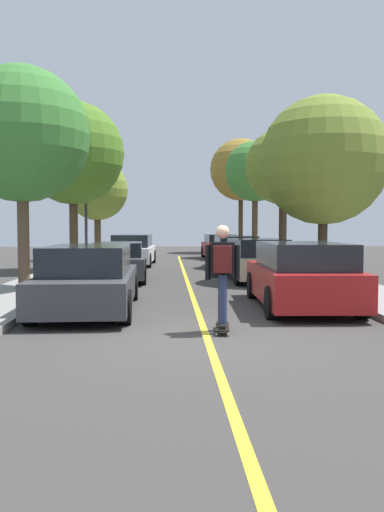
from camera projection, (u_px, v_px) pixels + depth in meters
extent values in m
plane|color=#3D3A38|center=(206.00, 336.00, 8.49)|extent=(80.00, 80.00, 0.00)
cube|color=gold|center=(194.00, 301.00, 12.48)|extent=(0.12, 39.20, 0.01)
cube|color=#38383D|center=(89.00, 287.00, 11.08)|extent=(1.91, 4.68, 0.63)
cube|color=black|center=(88.00, 259.00, 10.95)|extent=(1.65, 2.92, 0.56)
cylinder|color=black|center=(125.00, 307.00, 9.53)|extent=(0.23, 0.64, 0.64)
cylinder|color=black|center=(30.00, 308.00, 9.42)|extent=(0.23, 0.64, 0.64)
cylinder|color=black|center=(133.00, 287.00, 12.75)|extent=(0.23, 0.64, 0.64)
cylinder|color=black|center=(62.00, 287.00, 12.64)|extent=(0.23, 0.64, 0.64)
cube|color=#38383D|center=(118.00, 265.00, 17.45)|extent=(1.92, 4.33, 0.63)
cube|color=black|center=(118.00, 249.00, 17.40)|extent=(1.63, 2.47, 0.45)
cylinder|color=black|center=(143.00, 274.00, 16.11)|extent=(0.24, 0.65, 0.64)
cylinder|color=black|center=(88.00, 275.00, 15.97)|extent=(0.24, 0.65, 0.64)
cylinder|color=black|center=(143.00, 267.00, 18.96)|extent=(0.24, 0.65, 0.64)
cylinder|color=black|center=(97.00, 268.00, 18.82)|extent=(0.24, 0.65, 0.64)
cube|color=white|center=(132.00, 254.00, 24.40)|extent=(1.99, 4.59, 0.67)
cube|color=black|center=(133.00, 241.00, 24.48)|extent=(1.72, 3.02, 0.56)
cylinder|color=black|center=(149.00, 260.00, 22.86)|extent=(0.24, 0.65, 0.64)
cylinder|color=black|center=(109.00, 260.00, 22.84)|extent=(0.24, 0.65, 0.64)
cylinder|color=black|center=(153.00, 256.00, 25.98)|extent=(0.24, 0.65, 0.64)
cylinder|color=black|center=(118.00, 256.00, 25.97)|extent=(0.24, 0.65, 0.64)
cube|color=maroon|center=(300.00, 283.00, 11.56)|extent=(1.98, 4.45, 0.71)
cube|color=black|center=(303.00, 255.00, 11.29)|extent=(1.71, 3.00, 0.53)
cylinder|color=black|center=(252.00, 285.00, 13.05)|extent=(0.24, 0.65, 0.64)
cylinder|color=black|center=(322.00, 285.00, 13.07)|extent=(0.24, 0.65, 0.64)
cylinder|color=black|center=(272.00, 302.00, 10.07)|extent=(0.24, 0.65, 0.64)
cylinder|color=black|center=(362.00, 302.00, 10.09)|extent=(0.24, 0.65, 0.64)
cube|color=#BCAD89|center=(256.00, 265.00, 17.42)|extent=(1.94, 4.36, 0.65)
cube|color=black|center=(257.00, 247.00, 17.18)|extent=(1.67, 2.76, 0.55)
cylinder|color=black|center=(225.00, 268.00, 18.80)|extent=(0.25, 0.65, 0.64)
cylinder|color=black|center=(270.00, 267.00, 18.93)|extent=(0.25, 0.65, 0.64)
cylinder|color=black|center=(239.00, 275.00, 15.92)|extent=(0.25, 0.65, 0.64)
cylinder|color=black|center=(292.00, 274.00, 16.05)|extent=(0.25, 0.65, 0.64)
cube|color=#1E5B33|center=(235.00, 256.00, 22.94)|extent=(1.82, 4.14, 0.69)
cube|color=black|center=(236.00, 242.00, 22.69)|extent=(1.59, 2.75, 0.51)
cylinder|color=black|center=(213.00, 258.00, 24.28)|extent=(0.22, 0.64, 0.64)
cylinder|color=black|center=(249.00, 258.00, 24.36)|extent=(0.22, 0.64, 0.64)
cylinder|color=black|center=(219.00, 262.00, 21.55)|extent=(0.22, 0.64, 0.64)
cylinder|color=black|center=(260.00, 262.00, 21.63)|extent=(0.22, 0.64, 0.64)
cube|color=maroon|center=(220.00, 249.00, 29.60)|extent=(1.84, 4.36, 0.71)
cube|color=black|center=(220.00, 239.00, 29.49)|extent=(1.59, 2.81, 0.46)
cylinder|color=black|center=(203.00, 252.00, 31.00)|extent=(0.24, 0.65, 0.64)
cylinder|color=black|center=(230.00, 252.00, 31.12)|extent=(0.24, 0.65, 0.64)
cylinder|color=black|center=(209.00, 254.00, 28.10)|extent=(0.24, 0.65, 0.64)
cylinder|color=black|center=(238.00, 254.00, 28.22)|extent=(0.24, 0.65, 0.64)
cylinder|color=brown|center=(23.00, 232.00, 13.83)|extent=(0.30, 0.30, 3.00)
sphere|color=#3D7F33|center=(22.00, 134.00, 13.69)|extent=(3.51, 3.51, 3.51)
cylinder|color=#4C3823|center=(74.00, 228.00, 21.17)|extent=(0.34, 0.34, 3.19)
sphere|color=#4C7A23|center=(73.00, 153.00, 21.01)|extent=(4.08, 4.08, 4.08)
cylinder|color=#4C3823|center=(98.00, 233.00, 28.32)|extent=(0.35, 0.35, 2.61)
sphere|color=olive|center=(97.00, 190.00, 28.19)|extent=(3.26, 3.26, 3.26)
cylinder|color=#3D2D1E|center=(323.00, 236.00, 17.17)|extent=(0.31, 0.31, 2.68)
sphere|color=olive|center=(324.00, 160.00, 17.04)|extent=(4.14, 4.14, 4.14)
cylinder|color=#3D2D1E|center=(283.00, 225.00, 23.18)|extent=(0.34, 0.34, 3.39)
sphere|color=olive|center=(283.00, 166.00, 23.04)|extent=(3.33, 3.33, 3.33)
cylinder|color=#4C3823|center=(255.00, 222.00, 30.67)|extent=(0.34, 0.34, 3.84)
sphere|color=#3D7F33|center=(255.00, 171.00, 30.51)|extent=(3.49, 3.49, 3.49)
cylinder|color=#3D2D1E|center=(241.00, 220.00, 36.68)|extent=(0.31, 0.31, 4.19)
sphere|color=olive|center=(241.00, 170.00, 36.50)|extent=(4.26, 4.26, 4.26)
cylinder|color=#38383D|center=(86.00, 212.00, 21.91)|extent=(0.12, 0.12, 4.50)
cube|color=#EAE5C6|center=(85.00, 154.00, 21.78)|extent=(0.36, 0.24, 0.20)
cube|color=black|center=(222.00, 326.00, 8.85)|extent=(0.30, 0.86, 0.02)
cylinder|color=beige|center=(217.00, 326.00, 9.20)|extent=(0.03, 0.06, 0.06)
cylinder|color=beige|center=(228.00, 326.00, 9.19)|extent=(0.03, 0.06, 0.06)
cylinder|color=beige|center=(217.00, 334.00, 8.52)|extent=(0.03, 0.06, 0.06)
cylinder|color=beige|center=(228.00, 334.00, 8.51)|extent=(0.03, 0.06, 0.06)
cube|color=#99999E|center=(222.00, 324.00, 9.20)|extent=(0.10, 0.05, 0.02)
cube|color=#99999E|center=(222.00, 332.00, 8.52)|extent=(0.10, 0.05, 0.02)
cube|color=black|center=(222.00, 322.00, 9.07)|extent=(0.12, 0.27, 0.06)
cube|color=black|center=(222.00, 326.00, 8.63)|extent=(0.12, 0.27, 0.06)
cylinder|color=#283351|center=(222.00, 297.00, 8.95)|extent=(0.16, 0.16, 0.81)
cylinder|color=#283351|center=(222.00, 299.00, 8.71)|extent=(0.16, 0.16, 0.81)
cube|color=black|center=(223.00, 260.00, 8.79)|extent=(0.42, 0.26, 0.59)
sphere|color=tan|center=(223.00, 232.00, 8.77)|extent=(0.23, 0.23, 0.23)
cylinder|color=black|center=(208.00, 262.00, 8.81)|extent=(0.10, 0.10, 0.58)
cylinder|color=black|center=(237.00, 262.00, 8.78)|extent=(0.10, 0.10, 0.58)
cube|color=#4C1414|center=(223.00, 259.00, 8.59)|extent=(0.32, 0.21, 0.44)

